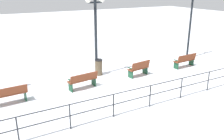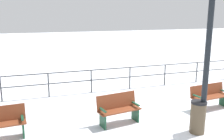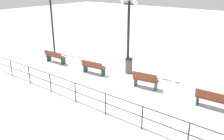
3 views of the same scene
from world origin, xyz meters
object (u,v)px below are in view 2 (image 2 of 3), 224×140
object	(u,v)px
bench_second	(118,109)
bench_third	(210,96)
lamppost_middle	(210,28)
trash_bin	(198,117)

from	to	relation	value
bench_second	bench_third	bearing A→B (deg)	83.81
bench_second	lamppost_middle	distance (m)	3.62
bench_third	lamppost_middle	bearing A→B (deg)	-50.67
bench_second	bench_third	size ratio (longest dim) A/B	0.89
bench_third	lamppost_middle	world-z (taller)	lamppost_middle
bench_third	lamppost_middle	size ratio (longest dim) A/B	0.35
lamppost_middle	trash_bin	bearing A→B (deg)	-109.89
bench_second	trash_bin	world-z (taller)	trash_bin
bench_second	bench_third	distance (m)	3.63
bench_second	trash_bin	bearing A→B (deg)	47.23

